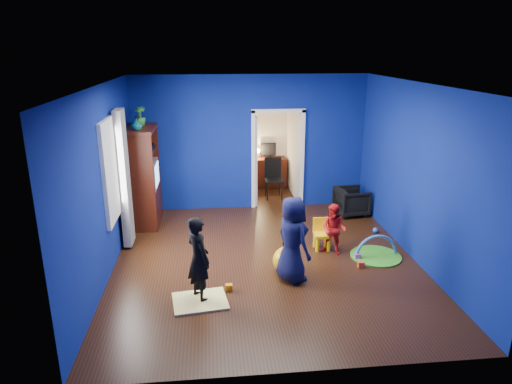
{
  "coord_description": "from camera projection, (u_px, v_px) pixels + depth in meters",
  "views": [
    {
      "loc": [
        -0.88,
        -6.88,
        3.44
      ],
      "look_at": [
        -0.12,
        0.4,
        1.1
      ],
      "focal_mm": 32.0,
      "sensor_mm": 36.0,
      "label": 1
    }
  ],
  "objects": [
    {
      "name": "toy_2",
      "position": [
        229.0,
        287.0,
        6.72
      ],
      "size": [
        0.1,
        0.08,
        0.1
      ],
      "primitive_type": "cube",
      "color": "orange",
      "rests_on": "floor"
    },
    {
      "name": "window_left",
      "position": [
        109.0,
        171.0,
        7.27
      ],
      "size": [
        0.03,
        0.95,
        1.55
      ],
      "primitive_type": "cube",
      "color": "white",
      "rests_on": "wall_left"
    },
    {
      "name": "toddler_red",
      "position": [
        334.0,
        229.0,
        7.81
      ],
      "size": [
        0.55,
        0.52,
        0.9
      ],
      "primitive_type": "imported",
      "rotation": [
        0.0,
        0.0,
        -0.58
      ],
      "color": "red",
      "rests_on": "floor"
    },
    {
      "name": "book_shelf",
      "position": [
        268.0,
        107.0,
        11.24
      ],
      "size": [
        0.88,
        0.24,
        0.04
      ],
      "primitive_type": "cube",
      "color": "white",
      "rests_on": "study_desk"
    },
    {
      "name": "armchair",
      "position": [
        352.0,
        201.0,
        9.7
      ],
      "size": [
        0.71,
        0.7,
        0.59
      ],
      "primitive_type": "imported",
      "rotation": [
        0.0,
        0.0,
        1.69
      ],
      "color": "black",
      "rests_on": "floor"
    },
    {
      "name": "desk_lamp",
      "position": [
        257.0,
        151.0,
        11.5
      ],
      "size": [
        0.14,
        0.14,
        0.14
      ],
      "primitive_type": "sphere",
      "color": "#FFD88C",
      "rests_on": "study_desk"
    },
    {
      "name": "yellow_blanket",
      "position": [
        200.0,
        301.0,
        6.43
      ],
      "size": [
        0.82,
        0.69,
        0.03
      ],
      "primitive_type": "cube",
      "rotation": [
        0.0,
        0.0,
        0.13
      ],
      "color": "#F2E07A",
      "rests_on": "floor"
    },
    {
      "name": "folding_chair",
      "position": [
        274.0,
        180.0,
        10.7
      ],
      "size": [
        0.4,
        0.4,
        0.92
      ],
      "primitive_type": "cube",
      "color": "black",
      "rests_on": "floor"
    },
    {
      "name": "desk_monitor",
      "position": [
        268.0,
        149.0,
        11.57
      ],
      "size": [
        0.4,
        0.05,
        0.32
      ],
      "primitive_type": "cube",
      "color": "black",
      "rests_on": "study_desk"
    },
    {
      "name": "potted_plant",
      "position": [
        140.0,
        116.0,
        8.9
      ],
      "size": [
        0.22,
        0.22,
        0.37
      ],
      "primitive_type": "imported",
      "rotation": [
        0.0,
        0.0,
        -0.06
      ],
      "color": "green",
      "rests_on": "tv_armoire"
    },
    {
      "name": "study_desk",
      "position": [
        268.0,
        172.0,
        11.64
      ],
      "size": [
        0.88,
        0.44,
        0.75
      ],
      "primitive_type": "cube",
      "color": "#3D140A",
      "rests_on": "floor"
    },
    {
      "name": "toy_4",
      "position": [
        358.0,
        256.0,
        7.72
      ],
      "size": [
        0.1,
        0.08,
        0.1
      ],
      "primitive_type": "cube",
      "color": "#B945B2",
      "rests_on": "floor"
    },
    {
      "name": "tv_armoire",
      "position": [
        143.0,
        176.0,
        9.04
      ],
      "size": [
        0.58,
        1.14,
        1.96
      ],
      "primitive_type": "cube",
      "color": "#3E190A",
      "rests_on": "floor"
    },
    {
      "name": "toy_3",
      "position": [
        294.0,
        240.0,
        8.37
      ],
      "size": [
        0.11,
        0.11,
        0.11
      ],
      "primitive_type": "sphere",
      "color": "green",
      "rests_on": "floor"
    },
    {
      "name": "child_navy",
      "position": [
        293.0,
        239.0,
        6.86
      ],
      "size": [
        0.68,
        0.78,
        1.34
      ],
      "primitive_type": "imported",
      "rotation": [
        0.0,
        0.0,
        2.05
      ],
      "color": "#0E1235",
      "rests_on": "floor"
    },
    {
      "name": "kid_chair",
      "position": [
        322.0,
        236.0,
        8.05
      ],
      "size": [
        0.29,
        0.29,
        0.5
      ],
      "primitive_type": "cube",
      "rotation": [
        0.0,
        0.0,
        -0.03
      ],
      "color": "yellow",
      "rests_on": "floor"
    },
    {
      "name": "play_mat",
      "position": [
        376.0,
        256.0,
        7.82
      ],
      "size": [
        0.86,
        0.86,
        0.02
      ],
      "primitive_type": "cylinder",
      "color": "#429020",
      "rests_on": "floor"
    },
    {
      "name": "alcove",
      "position": [
        272.0,
        144.0,
        10.77
      ],
      "size": [
        1.0,
        1.75,
        2.5
      ],
      "primitive_type": null,
      "color": "silver",
      "rests_on": "floor"
    },
    {
      "name": "vase",
      "position": [
        137.0,
        124.0,
        8.43
      ],
      "size": [
        0.25,
        0.25,
        0.21
      ],
      "primitive_type": "imported",
      "rotation": [
        0.0,
        0.0,
        -0.29
      ],
      "color": "#0C4D62",
      "rests_on": "tv_armoire"
    },
    {
      "name": "ceiling",
      "position": [
        267.0,
        85.0,
        6.77
      ],
      "size": [
        5.0,
        5.5,
        0.01
      ],
      "primitive_type": "cube",
      "color": "white",
      "rests_on": "wall_back"
    },
    {
      "name": "doorway",
      "position": [
        278.0,
        161.0,
        10.0
      ],
      "size": [
        1.16,
        0.1,
        2.1
      ],
      "primitive_type": "cube",
      "color": "white",
      "rests_on": "floor"
    },
    {
      "name": "toy_0",
      "position": [
        361.0,
        265.0,
        7.43
      ],
      "size": [
        0.1,
        0.08,
        0.1
      ],
      "primitive_type": "cube",
      "color": "#E44226",
      "rests_on": "floor"
    },
    {
      "name": "toy_arch",
      "position": [
        376.0,
        256.0,
        7.82
      ],
      "size": [
        0.77,
        0.12,
        0.77
      ],
      "primitive_type": "torus",
      "rotation": [
        1.57,
        0.0,
        0.1
      ],
      "color": "#3F8CD8",
      "rests_on": "floor"
    },
    {
      "name": "wall_front",
      "position": [
        300.0,
        253.0,
        4.61
      ],
      "size": [
        5.0,
        0.02,
        2.9
      ],
      "primitive_type": "cube",
      "color": "navy",
      "rests_on": "floor"
    },
    {
      "name": "wall_back",
      "position": [
        250.0,
        143.0,
        9.82
      ],
      "size": [
        5.0,
        0.02,
        2.9
      ],
      "primitive_type": "cube",
      "color": "navy",
      "rests_on": "floor"
    },
    {
      "name": "child_black",
      "position": [
        199.0,
        259.0,
        6.34
      ],
      "size": [
        0.49,
        0.54,
        1.25
      ],
      "primitive_type": "imported",
      "rotation": [
        0.0,
        0.0,
        2.11
      ],
      "color": "black",
      "rests_on": "floor"
    },
    {
      "name": "floor",
      "position": [
        266.0,
        261.0,
        7.66
      ],
      "size": [
        5.0,
        5.5,
        0.01
      ],
      "primitive_type": "cube",
      "color": "black",
      "rests_on": "ground"
    },
    {
      "name": "hopper_ball",
      "position": [
        286.0,
        260.0,
        7.24
      ],
      "size": [
        0.42,
        0.42,
        0.42
      ],
      "primitive_type": "sphere",
      "color": "yellow",
      "rests_on": "floor"
    },
    {
      "name": "wall_right",
      "position": [
        418.0,
        174.0,
        7.46
      ],
      "size": [
        0.02,
        5.5,
        2.9
      ],
      "primitive_type": "cube",
      "color": "navy",
      "rests_on": "floor"
    },
    {
      "name": "wall_left",
      "position": [
        104.0,
        183.0,
        6.97
      ],
      "size": [
        0.02,
        5.5,
        2.9
      ],
      "primitive_type": "cube",
      "color": "navy",
      "rests_on": "floor"
    },
    {
      "name": "curtain",
      "position": [
        124.0,
        179.0,
        7.89
      ],
      "size": [
        0.14,
        0.42,
        2.4
      ],
      "primitive_type": "cube",
      "color": "slate",
      "rests_on": "floor"
    },
    {
      "name": "crt_tv",
      "position": [
        145.0,
        174.0,
        9.03
      ],
      "size": [
        0.46,
        0.7,
        0.54
      ],
      "primitive_type": "cube",
      "color": "silver",
      "rests_on": "tv_armoire"
    },
    {
      "name": "toy_1",
      "position": [
        376.0,
        230.0,
        8.81
      ],
      "size": [
        0.11,
        0.11,
        0.11
      ],
      "primitive_type": "sphere",
      "color": "blue",
      "rests_on": "floor"
    }
  ]
}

